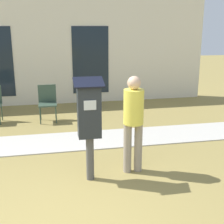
% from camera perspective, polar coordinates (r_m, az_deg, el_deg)
% --- Properties ---
extents(sidewalk, '(12.00, 1.10, 0.02)m').
position_cam_1_polar(sidewalk, '(6.52, -12.04, -5.56)').
color(sidewalk, '#B7B2A8').
rests_on(sidewalk, ground).
extents(building_facade, '(10.00, 0.26, 3.20)m').
position_cam_1_polar(building_facade, '(9.59, -12.55, 10.88)').
color(building_facade, beige).
rests_on(building_facade, ground).
extents(parking_meter, '(0.44, 0.31, 1.59)m').
position_cam_1_polar(parking_meter, '(4.63, -4.18, -0.84)').
color(parking_meter, '#4C4C4C').
rests_on(parking_meter, ground).
extents(person_standing, '(0.32, 0.32, 1.58)m').
position_cam_1_polar(person_standing, '(4.91, 3.94, -0.93)').
color(person_standing, gray).
rests_on(person_standing, ground).
extents(outdoor_chair_middle, '(0.44, 0.44, 0.90)m').
position_cam_1_polar(outdoor_chair_middle, '(7.91, -11.72, 2.15)').
color(outdoor_chair_middle, '#334738').
rests_on(outdoor_chair_middle, ground).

